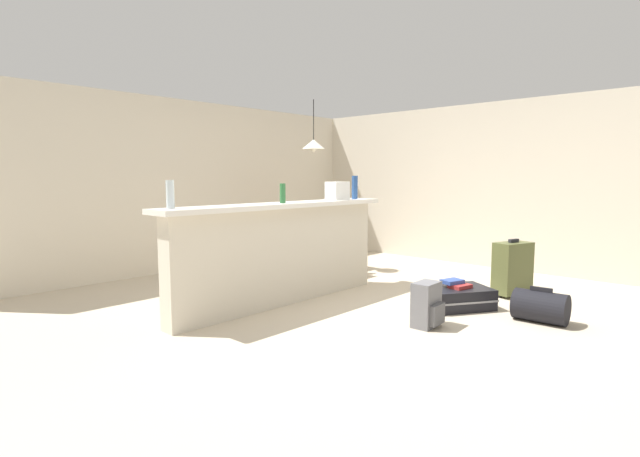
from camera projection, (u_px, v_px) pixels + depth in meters
ground_plane at (355, 303)px, 5.43m from camera, size 13.00×13.00×0.05m
wall_back at (199, 186)px, 7.36m from camera, size 6.60×0.10×2.50m
wall_right at (461, 185)px, 7.71m from camera, size 0.10×6.00×2.50m
partition_half_wall at (282, 256)px, 5.26m from camera, size 2.80×0.20×1.06m
bar_countertop at (282, 205)px, 5.20m from camera, size 2.96×0.40×0.05m
bottle_clear at (170, 194)px, 4.29m from camera, size 0.07×0.07×0.25m
bottle_green at (283, 193)px, 5.14m from camera, size 0.06×0.06×0.21m
bottle_blue at (355, 187)px, 6.08m from camera, size 0.08×0.08×0.29m
grocery_bag at (337, 191)px, 5.86m from camera, size 0.26×0.18×0.22m
dining_table at (307, 227)px, 7.17m from camera, size 1.10×0.80×0.74m
dining_chair_near_partition at (333, 239)px, 6.76m from camera, size 0.41×0.41×0.93m
pendant_lamp at (314, 144)px, 7.07m from camera, size 0.34×0.34×0.76m
suitcase_flat_black at (456, 297)px, 5.14m from camera, size 0.88×0.79×0.22m
backpack_grey at (427, 305)px, 4.48m from camera, size 0.29×0.26×0.42m
suitcase_upright_olive at (512, 268)px, 5.63m from camera, size 0.49×0.36×0.67m
duffel_bag_black at (540, 307)px, 4.63m from camera, size 0.33×0.50×0.34m
book_stack at (456, 284)px, 5.12m from camera, size 0.26×0.30×0.08m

